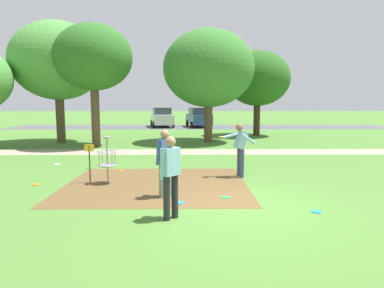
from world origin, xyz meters
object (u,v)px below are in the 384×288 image
at_px(frisbee_mid_grass, 121,171).
at_px(tree_near_right, 58,61).
at_px(frisbee_near_basket, 89,168).
at_px(frisbee_scattered_b, 317,212).
at_px(player_waiting_left, 240,146).
at_px(tree_mid_left, 93,58).
at_px(frisbee_far_right, 226,197).
at_px(tree_mid_center, 258,79).
at_px(disc_golf_basket, 105,158).
at_px(parked_car_leftmost, 162,117).
at_px(player_throwing, 170,173).
at_px(frisbee_by_tee, 36,185).
at_px(player_foreground_watching, 165,159).
at_px(tree_mid_right, 208,69).
at_px(frisbee_scattered_a, 179,203).
at_px(parked_car_center_left, 199,117).
at_px(frisbee_far_left, 57,164).

height_order(frisbee_mid_grass, tree_near_right, tree_near_right).
bearing_deg(frisbee_near_basket, frisbee_scattered_b, -37.60).
relative_size(player_waiting_left, tree_mid_left, 0.26).
bearing_deg(frisbee_far_right, tree_mid_center, 76.02).
relative_size(frisbee_mid_grass, frisbee_scattered_b, 1.03).
distance_m(disc_golf_basket, tree_near_right, 11.86).
bearing_deg(tree_mid_center, parked_car_leftmost, 131.34).
relative_size(player_throwing, frisbee_by_tee, 7.16).
distance_m(player_throwing, tree_mid_center, 18.21).
bearing_deg(tree_mid_left, player_foreground_watching, -65.97).
distance_m(player_throwing, frisbee_far_right, 2.22).
height_order(disc_golf_basket, player_foreground_watching, player_foreground_watching).
bearing_deg(tree_mid_center, frisbee_scattered_b, -96.90).
xyz_separation_m(frisbee_near_basket, tree_mid_left, (-1.40, 6.18, 4.68)).
height_order(disc_golf_basket, parked_car_leftmost, parked_car_leftmost).
height_order(disc_golf_basket, tree_mid_right, tree_mid_right).
bearing_deg(frisbee_scattered_a, frisbee_near_basket, 128.44).
xyz_separation_m(frisbee_scattered_b, parked_car_center_left, (-1.84, 25.08, 0.91)).
relative_size(frisbee_far_right, tree_mid_center, 0.04).
distance_m(frisbee_far_left, frisbee_scattered_a, 7.02).
height_order(disc_golf_basket, frisbee_by_tee, disc_golf_basket).
xyz_separation_m(frisbee_near_basket, tree_near_right, (-3.87, 7.74, 4.69)).
distance_m(player_foreground_watching, tree_mid_center, 16.77).
bearing_deg(player_foreground_watching, parked_car_leftmost, 94.65).
bearing_deg(tree_mid_center, frisbee_far_left, -131.91).
bearing_deg(disc_golf_basket, frisbee_scattered_b, -27.09).
distance_m(tree_near_right, tree_mid_right, 8.66).
height_order(player_waiting_left, tree_near_right, tree_near_right).
bearing_deg(frisbee_near_basket, parked_car_leftmost, 86.99).
xyz_separation_m(disc_golf_basket, tree_mid_center, (7.28, 14.10, 3.24)).
xyz_separation_m(tree_near_right, parked_car_leftmost, (4.93, 12.50, -3.78)).
bearing_deg(tree_near_right, frisbee_mid_grass, -58.17).
relative_size(frisbee_scattered_b, tree_mid_left, 0.03).
distance_m(disc_golf_basket, parked_car_leftmost, 22.49).
height_order(tree_near_right, tree_mid_center, tree_near_right).
bearing_deg(tree_mid_left, frisbee_near_basket, -77.26).
relative_size(frisbee_far_left, frisbee_scattered_b, 1.09).
relative_size(frisbee_far_left, tree_mid_center, 0.04).
distance_m(frisbee_mid_grass, parked_car_leftmost, 20.76).
bearing_deg(frisbee_mid_grass, parked_car_center_left, 80.85).
height_order(player_throwing, player_waiting_left, same).
relative_size(frisbee_scattered_a, tree_mid_right, 0.04).
bearing_deg(player_waiting_left, player_throwing, -117.31).
bearing_deg(frisbee_by_tee, frisbee_far_right, -14.34).
xyz_separation_m(frisbee_by_tee, tree_mid_center, (9.27, 14.29, 3.98)).
bearing_deg(player_waiting_left, frisbee_mid_grass, 166.86).
relative_size(player_waiting_left, frisbee_scattered_a, 6.85).
xyz_separation_m(disc_golf_basket, parked_car_center_left, (3.41, 22.40, 0.17)).
xyz_separation_m(frisbee_mid_grass, frisbee_scattered_a, (2.14, -3.76, 0.00)).
bearing_deg(player_foreground_watching, parked_car_center_left, 86.27).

